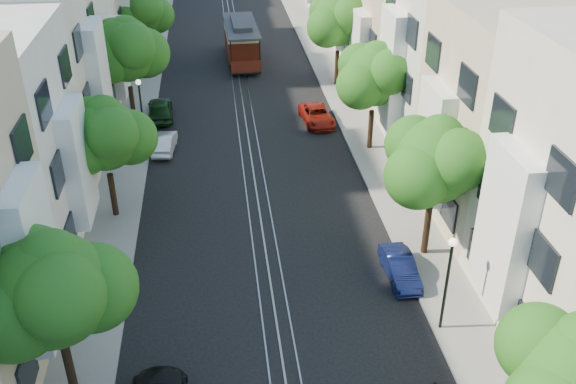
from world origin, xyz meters
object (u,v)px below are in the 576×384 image
object	(u,v)px
cable_car	(241,40)
parked_car_e_mid	(400,268)
tree_w_c	(126,51)
tree_w_d	(141,13)
tree_e_b	(437,162)
tree_w_a	(54,292)
lamp_east	(449,271)
parked_car_w_far	(160,109)
parked_car_w_mid	(165,143)
lamp_west	(141,103)
tree_e_d	(339,21)
tree_w_b	(105,137)
tree_e_c	(375,77)
parked_car_e_far	(317,115)

from	to	relation	value
cable_car	parked_car_e_mid	bearing A→B (deg)	-81.96
tree_w_c	tree_w_d	distance (m)	11.01
tree_e_b	tree_w_a	distance (m)	16.01
lamp_east	cable_car	xyz separation A→B (m)	(-5.83, 33.37, -1.01)
parked_car_w_far	parked_car_w_mid	bearing A→B (deg)	92.58
tree_w_c	lamp_west	size ratio (longest dim) A/B	1.71
tree_e_d	tree_w_a	bearing A→B (deg)	-116.41
parked_car_w_far	parked_car_e_mid	bearing A→B (deg)	117.53
parked_car_w_mid	tree_w_d	bearing A→B (deg)	-76.53
tree_w_a	tree_w_d	world-z (taller)	tree_w_a
tree_w_b	parked_car_e_mid	bearing A→B (deg)	-27.34
tree_e_d	tree_w_a	xyz separation A→B (m)	(-14.40, -29.00, -0.13)
tree_w_a	lamp_east	distance (m)	13.72
tree_w_c	tree_w_d	world-z (taller)	tree_w_c
lamp_east	parked_car_w_mid	size ratio (longest dim) A/B	1.28
tree_e_b	tree_w_b	bearing A→B (deg)	160.85
tree_e_b	parked_car_w_far	bearing A→B (deg)	126.71
tree_w_a	tree_w_b	world-z (taller)	tree_w_a
tree_e_c	tree_w_a	size ratio (longest dim) A/B	0.98
tree_w_c	parked_car_w_far	distance (m)	4.81
tree_w_d	parked_car_w_mid	xyz separation A→B (m)	(2.05, -14.75, -4.06)
tree_e_d	tree_w_c	size ratio (longest dim) A/B	0.97
parked_car_e_mid	parked_car_w_far	distance (m)	21.91
tree_e_b	cable_car	size ratio (longest dim) A/B	0.82
lamp_west	tree_e_b	bearing A→B (deg)	-43.85
parked_car_e_far	parked_car_w_far	bearing A→B (deg)	163.95
cable_car	parked_car_w_mid	bearing A→B (deg)	-110.68
tree_w_b	cable_car	xyz separation A→B (m)	(7.61, 23.39, -2.56)
tree_w_a	parked_car_w_far	xyz separation A→B (m)	(1.54, 24.25, -4.05)
tree_w_d	parked_car_e_far	distance (m)	17.13
tree_e_d	parked_car_w_mid	world-z (taller)	tree_e_d
lamp_east	tree_e_c	bearing A→B (deg)	86.56
parked_car_w_far	lamp_east	bearing A→B (deg)	114.96
parked_car_e_far	parked_car_w_far	size ratio (longest dim) A/B	0.98
lamp_west	parked_car_e_mid	distance (m)	18.98
parked_car_e_far	parked_car_e_mid	bearing A→B (deg)	-91.70
tree_e_b	lamp_west	size ratio (longest dim) A/B	1.61
tree_w_d	tree_w_a	bearing A→B (deg)	-90.00
tree_e_b	tree_w_d	xyz separation A→B (m)	(-14.40, 27.00, -0.13)
tree_e_d	lamp_east	xyz separation A→B (m)	(-0.96, -26.98, -2.02)
tree_e_d	tree_w_b	bearing A→B (deg)	-130.27
parked_car_w_far	parked_car_e_far	bearing A→B (deg)	165.72
tree_w_d	lamp_east	distance (m)	34.73
tree_e_d	tree_w_d	world-z (taller)	tree_e_d
lamp_west	parked_car_w_far	distance (m)	4.80
tree_w_a	cable_car	world-z (taller)	tree_w_a
tree_e_d	parked_car_e_mid	world-z (taller)	tree_e_d
tree_e_d	tree_w_b	distance (m)	22.28
tree_w_d	cable_car	size ratio (longest dim) A/B	0.80
tree_w_c	parked_car_e_mid	xyz separation A→B (m)	(12.74, -17.59, -4.53)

